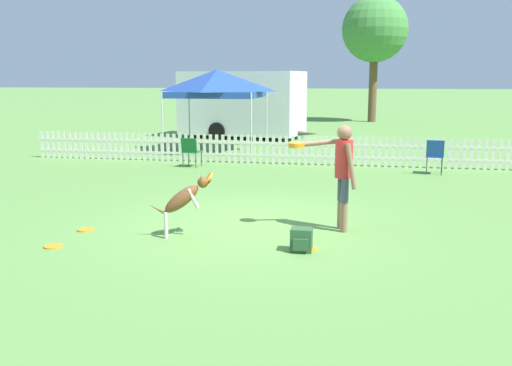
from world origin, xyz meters
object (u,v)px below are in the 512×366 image
(equipment_trailer, at_px, (242,103))
(leaping_dog, at_px, (184,198))
(frisbee_near_dog, at_px, (53,246))
(backpack_on_grass, at_px, (301,240))
(handler_person, at_px, (340,164))
(frisbee_near_handler, at_px, (308,249))
(tree_left_grove, at_px, (375,30))
(frisbee_midfield, at_px, (86,230))
(folding_chair_blue_left, at_px, (435,154))
(folding_chair_center, at_px, (191,150))
(canopy_tent_main, at_px, (217,83))

(equipment_trailer, bearing_deg, leaping_dog, -70.99)
(frisbee_near_dog, height_order, backpack_on_grass, backpack_on_grass)
(handler_person, bearing_deg, frisbee_near_handler, 143.07)
(leaping_dog, distance_m, backpack_on_grass, 1.96)
(frisbee_near_dog, relative_size, backpack_on_grass, 0.78)
(leaping_dog, bearing_deg, tree_left_grove, 154.19)
(handler_person, distance_m, backpack_on_grass, 1.61)
(equipment_trailer, bearing_deg, backpack_on_grass, -64.50)
(frisbee_midfield, height_order, tree_left_grove, tree_left_grove)
(equipment_trailer, bearing_deg, frisbee_near_handler, -64.09)
(backpack_on_grass, bearing_deg, leaping_dog, 166.26)
(frisbee_near_dog, relative_size, folding_chair_blue_left, 0.29)
(folding_chair_center, xyz_separation_m, tree_left_grove, (5.07, 17.51, 4.46))
(folding_chair_blue_left, height_order, canopy_tent_main, canopy_tent_main)
(frisbee_midfield, relative_size, folding_chair_blue_left, 0.29)
(leaping_dog, xyz_separation_m, canopy_tent_main, (-2.10, 10.26, 1.62))
(leaping_dog, relative_size, equipment_trailer, 0.17)
(canopy_tent_main, bearing_deg, tree_left_grove, 69.38)
(frisbee_midfield, xyz_separation_m, canopy_tent_main, (-0.43, 10.24, 2.22))
(frisbee_midfield, bearing_deg, frisbee_near_dog, -91.83)
(tree_left_grove, bearing_deg, frisbee_near_handler, -92.76)
(leaping_dog, relative_size, tree_left_grove, 0.15)
(folding_chair_center, bearing_deg, frisbee_near_dog, 98.74)
(handler_person, height_order, folding_chair_blue_left, handler_person)
(folding_chair_blue_left, xyz_separation_m, tree_left_grove, (-1.34, 17.52, 4.41))
(folding_chair_blue_left, bearing_deg, equipment_trailer, -43.81)
(leaping_dog, bearing_deg, equipment_trailer, 170.10)
(frisbee_near_handler, xyz_separation_m, tree_left_grove, (1.18, 24.53, 4.93))
(frisbee_near_dog, relative_size, canopy_tent_main, 0.09)
(leaping_dog, bearing_deg, frisbee_near_dog, -80.23)
(folding_chair_center, bearing_deg, frisbee_midfield, 99.25)
(frisbee_near_handler, distance_m, canopy_tent_main, 11.58)
(frisbee_near_dog, bearing_deg, canopy_tent_main, 92.05)
(folding_chair_blue_left, bearing_deg, frisbee_near_handler, 76.58)
(handler_person, xyz_separation_m, folding_chair_center, (-4.27, 5.87, -0.59))
(handler_person, distance_m, frisbee_near_handler, 1.61)
(frisbee_near_handler, relative_size, tree_left_grove, 0.04)
(equipment_trailer, xyz_separation_m, tree_left_grove, (5.33, 9.52, 3.54))
(leaping_dog, relative_size, backpack_on_grass, 3.00)
(leaping_dog, relative_size, folding_chair_blue_left, 1.13)
(frisbee_near_dog, relative_size, tree_left_grove, 0.04)
(leaping_dog, bearing_deg, canopy_tent_main, 173.15)
(equipment_trailer, height_order, tree_left_grove, tree_left_grove)
(frisbee_midfield, distance_m, backpack_on_grass, 3.57)
(frisbee_near_dog, distance_m, backpack_on_grass, 3.59)
(canopy_tent_main, bearing_deg, frisbee_midfield, -87.60)
(handler_person, bearing_deg, tree_left_grove, -20.40)
(handler_person, relative_size, canopy_tent_main, 0.59)
(frisbee_near_handler, relative_size, folding_chair_blue_left, 0.29)
(tree_left_grove, bearing_deg, canopy_tent_main, -110.62)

